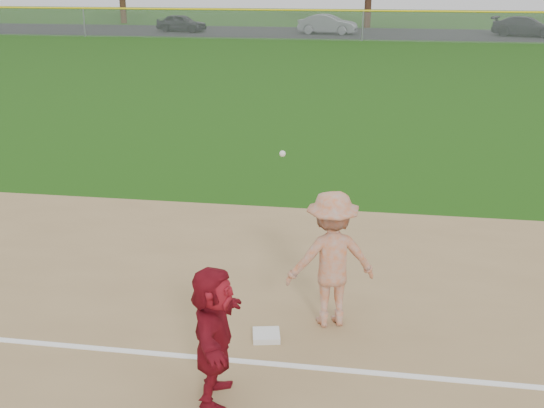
# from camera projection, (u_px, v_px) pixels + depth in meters

# --- Properties ---
(ground) EXTENTS (160.00, 160.00, 0.00)m
(ground) POSITION_uv_depth(u_px,v_px,m) (254.00, 331.00, 9.17)
(ground) COLOR #1B480D
(ground) RESTS_ON ground
(foul_line) EXTENTS (60.00, 0.10, 0.01)m
(foul_line) POSITION_uv_depth(u_px,v_px,m) (242.00, 361.00, 8.41)
(foul_line) COLOR white
(foul_line) RESTS_ON infield_dirt
(parking_asphalt) EXTENTS (120.00, 10.00, 0.01)m
(parking_asphalt) POSITION_uv_depth(u_px,v_px,m) (365.00, 33.00, 52.10)
(parking_asphalt) COLOR black
(parking_asphalt) RESTS_ON ground
(first_base) EXTENTS (0.42, 0.42, 0.08)m
(first_base) POSITION_uv_depth(u_px,v_px,m) (266.00, 335.00, 8.94)
(first_base) COLOR silver
(first_base) RESTS_ON infield_dirt
(base_runner) EXTENTS (0.62, 1.53, 1.61)m
(base_runner) POSITION_uv_depth(u_px,v_px,m) (214.00, 335.00, 7.44)
(base_runner) COLOR maroon
(base_runner) RESTS_ON infield_dirt
(car_left) EXTENTS (4.17, 2.35, 1.34)m
(car_left) POSITION_uv_depth(u_px,v_px,m) (182.00, 23.00, 53.08)
(car_left) COLOR black
(car_left) RESTS_ON parking_asphalt
(car_mid) EXTENTS (4.52, 2.09, 1.44)m
(car_mid) POSITION_uv_depth(u_px,v_px,m) (328.00, 24.00, 51.19)
(car_mid) COLOR slate
(car_mid) RESTS_ON parking_asphalt
(car_right) EXTENTS (5.21, 3.56, 1.40)m
(car_right) POSITION_uv_depth(u_px,v_px,m) (526.00, 27.00, 49.32)
(car_right) COLOR black
(car_right) RESTS_ON parking_asphalt
(first_base_play) EXTENTS (1.38, 1.06, 2.48)m
(first_base_play) POSITION_uv_depth(u_px,v_px,m) (331.00, 259.00, 9.06)
(first_base_play) COLOR #9F9FA2
(first_base_play) RESTS_ON infield_dirt
(outfield_fence) EXTENTS (110.00, 0.12, 110.00)m
(outfield_fence) POSITION_uv_depth(u_px,v_px,m) (363.00, 11.00, 45.86)
(outfield_fence) COLOR #999EA0
(outfield_fence) RESTS_ON ground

